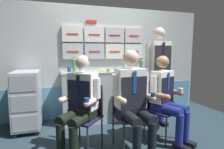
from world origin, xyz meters
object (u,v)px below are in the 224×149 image
at_px(folding_chair_right, 157,103).
at_px(crew_member_standing, 158,68).
at_px(water_bottle_tall, 75,65).
at_px(crew_member_left, 79,101).
at_px(crew_member_right, 167,95).
at_px(snack_banana, 102,70).
at_px(folding_chair_center, 128,108).
at_px(crew_member_center, 133,96).
at_px(folding_chair_left, 87,110).
at_px(service_trolley, 27,99).
at_px(paper_cup_tan, 69,69).

relative_size(folding_chair_right, crew_member_standing, 0.50).
bearing_deg(water_bottle_tall, crew_member_left, -92.69).
relative_size(crew_member_right, snack_banana, 7.11).
bearing_deg(crew_member_left, folding_chair_center, 2.61).
bearing_deg(folding_chair_center, crew_member_right, -4.64).
xyz_separation_m(crew_member_center, crew_member_right, (0.56, 0.11, -0.05)).
xyz_separation_m(folding_chair_left, crew_member_center, (0.56, -0.25, 0.21)).
xyz_separation_m(folding_chair_right, crew_member_standing, (0.23, 0.37, 0.48)).
distance_m(folding_chair_left, folding_chair_center, 0.55).
bearing_deg(crew_member_standing, folding_chair_left, -163.57).
height_order(folding_chair_center, snack_banana, snack_banana).
height_order(folding_chair_right, crew_member_standing, crew_member_standing).
xyz_separation_m(service_trolley, folding_chair_left, (0.84, -0.84, -0.00)).
xyz_separation_m(folding_chair_left, crew_member_left, (-0.11, -0.12, 0.16)).
distance_m(water_bottle_tall, snack_banana, 0.51).
distance_m(folding_chair_center, crew_member_standing, 1.00).
bearing_deg(snack_banana, crew_member_standing, -33.41).
bearing_deg(service_trolley, paper_cup_tan, 13.45).
relative_size(crew_member_center, folding_chair_right, 1.55).
distance_m(paper_cup_tan, snack_banana, 0.59).
bearing_deg(folding_chair_right, folding_chair_left, -179.59).
bearing_deg(folding_chair_right, crew_member_center, -152.51).
height_order(crew_member_left, folding_chair_right, crew_member_left).
relative_size(crew_member_right, paper_cup_tan, 15.09).
bearing_deg(crew_member_center, service_trolley, 142.10).
height_order(folding_chair_right, paper_cup_tan, paper_cup_tan).
distance_m(service_trolley, water_bottle_tall, 0.96).
bearing_deg(folding_chair_left, crew_member_center, -24.18).
distance_m(service_trolley, folding_chair_center, 1.67).
relative_size(crew_member_right, water_bottle_tall, 4.66).
xyz_separation_m(folding_chair_right, paper_cup_tan, (-1.20, 0.99, 0.45)).
height_order(folding_chair_center, folding_chair_right, same).
distance_m(folding_chair_right, crew_member_right, 0.22).
xyz_separation_m(folding_chair_center, crew_member_center, (0.01, -0.16, 0.21)).
relative_size(crew_member_left, crew_member_center, 0.95).
relative_size(folding_chair_center, snack_banana, 4.87).
bearing_deg(crew_member_standing, crew_member_center, -139.20).
bearing_deg(crew_member_left, paper_cup_tan, 92.11).
xyz_separation_m(folding_chair_left, snack_banana, (0.44, 0.93, 0.43)).
bearing_deg(folding_chair_right, crew_member_left, -173.59).
height_order(folding_chair_right, crew_member_right, crew_member_right).
distance_m(service_trolley, folding_chair_right, 2.06).
bearing_deg(folding_chair_left, folding_chair_right, 0.41).
bearing_deg(crew_member_center, water_bottle_tall, 115.93).
relative_size(service_trolley, paper_cup_tan, 11.95).
bearing_deg(crew_member_standing, service_trolley, 167.81).
bearing_deg(crew_member_center, folding_chair_right, 27.49).
height_order(crew_member_standing, paper_cup_tan, crew_member_standing).
xyz_separation_m(crew_member_center, water_bottle_tall, (-0.61, 1.25, 0.33)).
bearing_deg(snack_banana, crew_member_center, -84.47).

